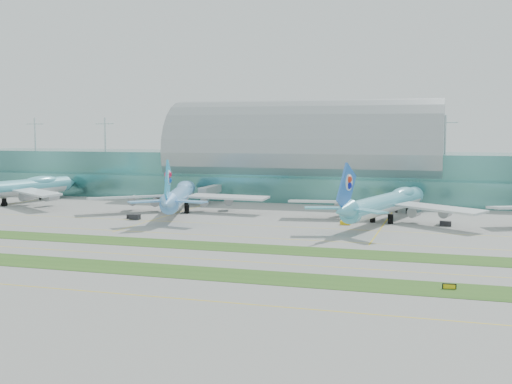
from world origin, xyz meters
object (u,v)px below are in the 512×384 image
(taxiway_sign_east, at_px, (449,286))
(airliner_c, at_px, (386,202))
(airliner_b, at_px, (180,194))
(terminal, at_px, (304,165))
(airliner_a, at_px, (8,188))

(taxiway_sign_east, bearing_deg, airliner_c, 98.51)
(airliner_b, bearing_deg, terminal, 46.30)
(airliner_b, bearing_deg, airliner_a, 161.89)
(terminal, xyz_separation_m, airliner_b, (-31.98, -64.28, -7.89))
(airliner_b, height_order, airliner_c, airliner_c)
(airliner_b, xyz_separation_m, airliner_c, (74.64, -3.61, 0.04))
(airliner_c, relative_size, taxiway_sign_east, 28.71)
(airliner_a, height_order, airliner_b, airliner_a)
(terminal, height_order, airliner_a, terminal)
(airliner_a, relative_size, airliner_b, 1.07)
(airliner_a, bearing_deg, airliner_c, 9.66)
(airliner_c, bearing_deg, terminal, 136.48)
(terminal, xyz_separation_m, taxiway_sign_east, (62.57, -156.05, -13.69))
(terminal, distance_m, airliner_b, 72.23)
(terminal, xyz_separation_m, airliner_a, (-107.20, -63.14, -7.56))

